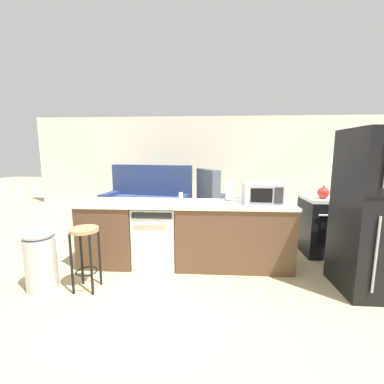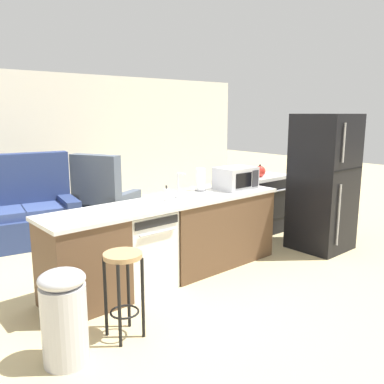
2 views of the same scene
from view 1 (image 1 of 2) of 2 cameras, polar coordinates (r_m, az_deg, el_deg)
name	(u,v)px [view 1 (image 1 of 2)]	position (r m, az deg, el deg)	size (l,w,h in m)	color
ground_plane	(175,264)	(3.84, -3.89, -15.57)	(24.00, 24.00, 0.00)	tan
wall_back	(203,161)	(7.67, 2.41, 6.80)	(10.00, 0.06, 2.60)	silver
kitchen_counter	(191,236)	(3.66, -0.19, -9.73)	(2.94, 0.66, 0.90)	brown
dishwasher	(157,235)	(3.72, -7.83, -9.47)	(0.58, 0.61, 0.84)	white
stove_range	(328,225)	(4.57, 27.99, -6.57)	(0.76, 0.68, 0.90)	black
refrigerator	(377,213)	(3.52, 35.82, -3.74)	(0.72, 0.73, 1.84)	black
microwave	(262,193)	(3.57, 15.34, -0.25)	(0.50, 0.37, 0.28)	#B7B7BC
sink_faucet	(195,193)	(3.53, 0.65, -0.17)	(0.07, 0.18, 0.30)	silver
paper_towel_roll	(230,191)	(3.71, 8.34, 0.27)	(0.14, 0.14, 0.28)	#4C4C51
soap_bottle	(181,197)	(3.54, -2.49, -1.13)	(0.06, 0.06, 0.18)	silver
kettle	(323,193)	(4.28, 27.17, -0.17)	(0.21, 0.17, 0.19)	red
bar_stool	(85,245)	(3.23, -22.67, -10.88)	(0.32, 0.32, 0.74)	tan
trash_bin	(41,258)	(3.52, -30.61, -12.49)	(0.35, 0.35, 0.74)	#B7B7BC
couch	(148,202)	(6.23, -9.68, -2.23)	(2.13, 1.26, 1.27)	navy
armchair	(215,205)	(6.04, 5.23, -2.92)	(1.09, 1.12, 1.20)	#515B6B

